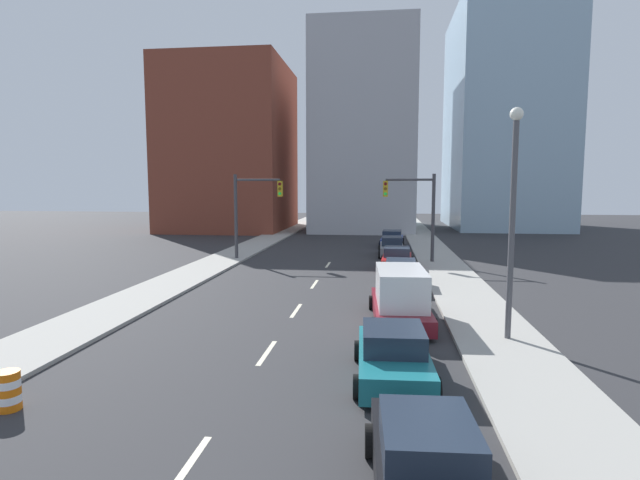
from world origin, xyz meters
TOP-DOWN VIEW (x-y plane):
  - sidewalk_left at (-7.71, 44.47)m, footprint 3.12×88.94m
  - sidewalk_right at (7.71, 44.47)m, footprint 3.12×88.94m
  - lane_stripe_at_9m at (0.00, 9.33)m, footprint 0.16×2.40m
  - lane_stripe_at_16m at (0.00, 16.00)m, footprint 0.16×2.40m
  - lane_stripe_at_22m at (0.00, 21.53)m, footprint 0.16×2.40m
  - lane_stripe_at_27m at (0.00, 27.40)m, footprint 0.16×2.40m
  - lane_stripe_at_34m at (0.00, 34.26)m, footprint 0.16×2.40m
  - building_brick_left at (-15.04, 61.24)m, footprint 14.00×16.00m
  - building_office_center at (1.30, 65.24)m, footprint 12.00×20.00m
  - building_glass_right at (19.08, 69.24)m, footprint 13.00×20.00m
  - traffic_signal_left at (-5.92, 35.79)m, footprint 3.58×0.35m
  - traffic_signal_right at (6.15, 35.79)m, footprint 3.58×0.35m
  - traffic_barrel at (-5.20, 11.20)m, footprint 0.56×0.56m
  - street_lamp at (7.98, 18.15)m, footprint 0.44×0.44m
  - sedan_black at (4.44, 8.84)m, footprint 2.22×4.55m
  - sedan_teal at (3.98, 14.30)m, footprint 2.32×4.57m
  - box_truck_maroon at (4.39, 20.25)m, footprint 2.57×5.90m
  - sedan_silver at (4.65, 27.26)m, footprint 2.14×4.63m
  - sedan_red at (4.63, 33.29)m, footprint 2.29×4.40m
  - sedan_gray at (4.39, 39.13)m, footprint 2.04×4.76m
  - sedan_blue at (4.53, 45.26)m, footprint 2.30×4.86m

SIDE VIEW (x-z plane):
  - lane_stripe_at_9m at x=0.00m, z-range 0.00..0.01m
  - lane_stripe_at_16m at x=0.00m, z-range 0.00..0.01m
  - lane_stripe_at_22m at x=0.00m, z-range 0.00..0.01m
  - lane_stripe_at_27m at x=0.00m, z-range 0.00..0.01m
  - lane_stripe_at_34m at x=0.00m, z-range 0.00..0.01m
  - sidewalk_left at x=-7.71m, z-range 0.00..0.14m
  - sidewalk_right at x=7.71m, z-range 0.00..0.14m
  - traffic_barrel at x=-5.20m, z-range 0.00..0.95m
  - sedan_red at x=4.63m, z-range -0.06..1.35m
  - sedan_blue at x=4.53m, z-range -0.06..1.37m
  - sedan_teal at x=3.98m, z-range -0.07..1.40m
  - sedan_black at x=4.44m, z-range -0.06..1.40m
  - sedan_silver at x=4.65m, z-range -0.06..1.40m
  - sedan_gray at x=4.39m, z-range -0.07..1.43m
  - box_truck_maroon at x=4.39m, z-range -0.07..2.08m
  - traffic_signal_left at x=-5.92m, z-range 0.86..7.05m
  - traffic_signal_right at x=6.15m, z-range 0.86..7.05m
  - street_lamp at x=7.98m, z-range 0.66..8.59m
  - building_brick_left at x=-15.04m, z-range 0.00..19.97m
  - building_office_center at x=1.30m, z-range 0.00..23.56m
  - building_glass_right at x=19.08m, z-range 0.00..27.78m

